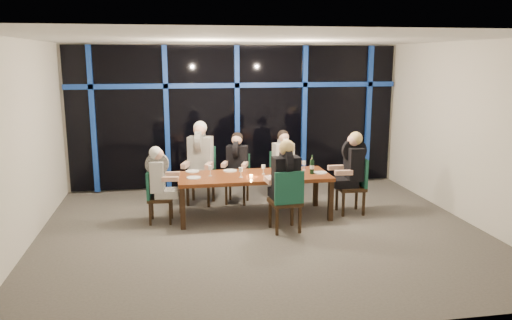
# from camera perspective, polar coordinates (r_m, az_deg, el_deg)

# --- Properties ---
(room) EXTENTS (7.04, 7.00, 3.02)m
(room) POSITION_cam_1_polar(r_m,az_deg,el_deg) (7.58, 0.79, 6.33)
(room) COLOR #5D5952
(room) RESTS_ON ground
(window_wall) EXTENTS (6.86, 0.43, 2.94)m
(window_wall) POSITION_cam_1_polar(r_m,az_deg,el_deg) (10.51, -2.15, 5.22)
(window_wall) COLOR black
(window_wall) RESTS_ON ground
(dining_table) EXTENTS (2.60, 1.00, 0.75)m
(dining_table) POSITION_cam_1_polar(r_m,az_deg,el_deg) (8.58, -0.23, -2.14)
(dining_table) COLOR brown
(dining_table) RESTS_ON ground
(chair_far_left) EXTENTS (0.62, 0.62, 1.07)m
(chair_far_left) POSITION_cam_1_polar(r_m,az_deg,el_deg) (9.51, -6.24, -1.35)
(chair_far_left) COLOR black
(chair_far_left) RESTS_ON ground
(chair_far_mid) EXTENTS (0.55, 0.55, 0.92)m
(chair_far_mid) POSITION_cam_1_polar(r_m,az_deg,el_deg) (9.52, -2.09, -1.79)
(chair_far_mid) COLOR black
(chair_far_mid) RESTS_ON ground
(chair_far_right) EXTENTS (0.50, 0.50, 0.93)m
(chair_far_right) POSITION_cam_1_polar(r_m,az_deg,el_deg) (9.76, 3.00, -1.44)
(chair_far_right) COLOR black
(chair_far_right) RESTS_ON ground
(chair_end_left) EXTENTS (0.44, 0.44, 0.88)m
(chair_end_left) POSITION_cam_1_polar(r_m,az_deg,el_deg) (8.51, -11.39, -3.81)
(chair_end_left) COLOR black
(chair_end_left) RESTS_ON ground
(chair_end_right) EXTENTS (0.47, 0.47, 1.00)m
(chair_end_right) POSITION_cam_1_polar(r_m,az_deg,el_deg) (9.01, 11.30, -2.52)
(chair_end_right) COLOR black
(chair_end_right) RESTS_ON ground
(chair_near_mid) EXTENTS (0.51, 0.51, 1.01)m
(chair_near_mid) POSITION_cam_1_polar(r_m,az_deg,el_deg) (7.86, 3.53, -4.34)
(chair_near_mid) COLOR black
(chair_near_mid) RESTS_ON ground
(diner_far_left) EXTENTS (0.63, 0.73, 1.04)m
(diner_far_left) POSITION_cam_1_polar(r_m,az_deg,el_deg) (9.34, -6.43, 1.05)
(diner_far_left) COLOR black
(diner_far_left) RESTS_ON ground
(diner_far_mid) EXTENTS (0.56, 0.63, 0.90)m
(diner_far_mid) POSITION_cam_1_polar(r_m,az_deg,el_deg) (9.37, -2.21, 0.29)
(diner_far_mid) COLOR black
(diner_far_mid) RESTS_ON ground
(diner_far_right) EXTENTS (0.50, 0.61, 0.90)m
(diner_far_right) POSITION_cam_1_polar(r_m,az_deg,el_deg) (9.61, 3.21, 0.60)
(diner_far_right) COLOR silver
(diner_far_right) RESTS_ON ground
(diner_end_left) EXTENTS (0.57, 0.46, 0.86)m
(diner_end_left) POSITION_cam_1_polar(r_m,az_deg,el_deg) (8.41, -10.98, -1.48)
(diner_end_left) COLOR black
(diner_end_left) RESTS_ON ground
(diner_end_right) EXTENTS (0.62, 0.50, 0.97)m
(diner_end_right) POSITION_cam_1_polar(r_m,az_deg,el_deg) (8.89, 10.89, -0.08)
(diner_end_right) COLOR black
(diner_end_right) RESTS_ON ground
(diner_near_mid) EXTENTS (0.53, 0.65, 0.99)m
(diner_near_mid) POSITION_cam_1_polar(r_m,az_deg,el_deg) (7.84, 3.37, -1.36)
(diner_near_mid) COLOR black
(diner_near_mid) RESTS_ON ground
(plate_far_left) EXTENTS (0.24, 0.24, 0.01)m
(plate_far_left) POSITION_cam_1_polar(r_m,az_deg,el_deg) (8.86, -7.29, -1.29)
(plate_far_left) COLOR white
(plate_far_left) RESTS_ON dining_table
(plate_far_mid) EXTENTS (0.24, 0.24, 0.01)m
(plate_far_mid) POSITION_cam_1_polar(r_m,az_deg,el_deg) (8.86, -2.95, -1.21)
(plate_far_mid) COLOR white
(plate_far_mid) RESTS_ON dining_table
(plate_far_right) EXTENTS (0.24, 0.24, 0.01)m
(plate_far_right) POSITION_cam_1_polar(r_m,az_deg,el_deg) (9.13, 4.57, -0.84)
(plate_far_right) COLOR white
(plate_far_right) RESTS_ON dining_table
(plate_end_left) EXTENTS (0.24, 0.24, 0.01)m
(plate_end_left) POSITION_cam_1_polar(r_m,az_deg,el_deg) (8.39, -7.13, -2.01)
(plate_end_left) COLOR white
(plate_end_left) RESTS_ON dining_table
(plate_end_right) EXTENTS (0.24, 0.24, 0.01)m
(plate_end_right) POSITION_cam_1_polar(r_m,az_deg,el_deg) (8.76, 7.36, -1.43)
(plate_end_right) COLOR white
(plate_end_right) RESTS_ON dining_table
(plate_near_mid) EXTENTS (0.24, 0.24, 0.01)m
(plate_near_mid) POSITION_cam_1_polar(r_m,az_deg,el_deg) (8.41, 2.15, -1.90)
(plate_near_mid) COLOR white
(plate_near_mid) RESTS_ON dining_table
(wine_bottle) EXTENTS (0.08, 0.08, 0.33)m
(wine_bottle) POSITION_cam_1_polar(r_m,az_deg,el_deg) (8.66, 6.42, -0.75)
(wine_bottle) COLOR black
(wine_bottle) RESTS_ON dining_table
(water_pitcher) EXTENTS (0.13, 0.12, 0.21)m
(water_pitcher) POSITION_cam_1_polar(r_m,az_deg,el_deg) (8.47, 4.74, -1.14)
(water_pitcher) COLOR silver
(water_pitcher) RESTS_ON dining_table
(tea_light) EXTENTS (0.05, 0.05, 0.03)m
(tea_light) POSITION_cam_1_polar(r_m,az_deg,el_deg) (8.41, -0.56, -1.84)
(tea_light) COLOR #FFA24C
(tea_light) RESTS_ON dining_table
(wine_glass_a) EXTENTS (0.07, 0.07, 0.17)m
(wine_glass_a) POSITION_cam_1_polar(r_m,az_deg,el_deg) (8.35, -1.76, -1.18)
(wine_glass_a) COLOR silver
(wine_glass_a) RESTS_ON dining_table
(wine_glass_b) EXTENTS (0.06, 0.06, 0.16)m
(wine_glass_b) POSITION_cam_1_polar(r_m,az_deg,el_deg) (8.59, 0.85, -0.84)
(wine_glass_b) COLOR silver
(wine_glass_b) RESTS_ON dining_table
(wine_glass_c) EXTENTS (0.07, 0.07, 0.19)m
(wine_glass_c) POSITION_cam_1_polar(r_m,az_deg,el_deg) (8.56, 2.48, -0.77)
(wine_glass_c) COLOR white
(wine_glass_c) RESTS_ON dining_table
(wine_glass_d) EXTENTS (0.07, 0.07, 0.18)m
(wine_glass_d) POSITION_cam_1_polar(r_m,az_deg,el_deg) (8.49, -5.25, -0.96)
(wine_glass_d) COLOR silver
(wine_glass_d) RESTS_ON dining_table
(wine_glass_e) EXTENTS (0.06, 0.06, 0.17)m
(wine_glass_e) POSITION_cam_1_polar(r_m,az_deg,el_deg) (8.94, 5.53, -0.38)
(wine_glass_e) COLOR silver
(wine_glass_e) RESTS_ON dining_table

